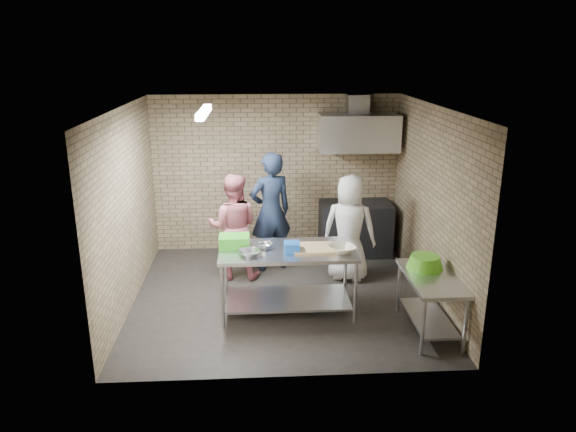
% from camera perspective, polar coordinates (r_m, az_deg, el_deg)
% --- Properties ---
extents(floor, '(4.20, 4.20, 0.00)m').
position_cam_1_polar(floor, '(7.90, -0.64, -8.44)').
color(floor, black).
rests_on(floor, ground).
extents(ceiling, '(4.20, 4.20, 0.00)m').
position_cam_1_polar(ceiling, '(7.14, -0.72, 11.44)').
color(ceiling, black).
rests_on(ceiling, ground).
extents(back_wall, '(4.20, 0.06, 2.70)m').
position_cam_1_polar(back_wall, '(9.34, -1.28, 4.47)').
color(back_wall, '#967F5E').
rests_on(back_wall, ground).
extents(front_wall, '(4.20, 0.06, 2.70)m').
position_cam_1_polar(front_wall, '(5.52, 0.34, -4.88)').
color(front_wall, '#967F5E').
rests_on(front_wall, ground).
extents(left_wall, '(0.06, 4.00, 2.70)m').
position_cam_1_polar(left_wall, '(7.61, -16.69, 0.69)').
color(left_wall, '#967F5E').
rests_on(left_wall, ground).
extents(right_wall, '(0.06, 4.00, 2.70)m').
position_cam_1_polar(right_wall, '(7.79, 14.94, 1.23)').
color(right_wall, '#967F5E').
rests_on(right_wall, ground).
extents(prep_table, '(1.80, 0.90, 0.90)m').
position_cam_1_polar(prep_table, '(7.30, -0.05, -6.81)').
color(prep_table, '#ABACB2').
rests_on(prep_table, floor).
extents(side_counter, '(0.60, 1.20, 0.75)m').
position_cam_1_polar(side_counter, '(7.07, 14.73, -8.93)').
color(side_counter, silver).
rests_on(side_counter, floor).
extents(stove, '(1.20, 0.70, 0.90)m').
position_cam_1_polar(stove, '(9.40, 7.09, -1.29)').
color(stove, black).
rests_on(stove, floor).
extents(range_hood, '(1.30, 0.60, 0.60)m').
position_cam_1_polar(range_hood, '(9.06, 7.43, 8.75)').
color(range_hood, silver).
rests_on(range_hood, back_wall).
extents(hood_duct, '(0.35, 0.30, 0.30)m').
position_cam_1_polar(hood_duct, '(9.15, 7.36, 11.68)').
color(hood_duct, '#A5A8AD').
rests_on(hood_duct, back_wall).
extents(wall_shelf, '(0.80, 0.20, 0.04)m').
position_cam_1_polar(wall_shelf, '(9.33, 9.00, 7.81)').
color(wall_shelf, '#3F2B19').
rests_on(wall_shelf, back_wall).
extents(fluorescent_fixture, '(0.10, 1.25, 0.08)m').
position_cam_1_polar(fluorescent_fixture, '(7.17, -8.87, 10.78)').
color(fluorescent_fixture, white).
rests_on(fluorescent_fixture, ceiling).
extents(green_crate, '(0.40, 0.30, 0.16)m').
position_cam_1_polar(green_crate, '(7.20, -5.68, -2.68)').
color(green_crate, green).
rests_on(green_crate, prep_table).
extents(blue_tub, '(0.20, 0.20, 0.13)m').
position_cam_1_polar(blue_tub, '(7.01, 0.40, -3.30)').
color(blue_tub, blue).
rests_on(blue_tub, prep_table).
extents(cutting_board, '(0.55, 0.42, 0.03)m').
position_cam_1_polar(cutting_board, '(7.13, 2.77, -3.40)').
color(cutting_board, tan).
rests_on(cutting_board, prep_table).
extents(mixing_bowl_a, '(0.35, 0.35, 0.07)m').
position_cam_1_polar(mixing_bowl_a, '(6.91, -4.10, -3.92)').
color(mixing_bowl_a, silver).
rests_on(mixing_bowl_a, prep_table).
extents(mixing_bowl_b, '(0.27, 0.27, 0.07)m').
position_cam_1_polar(mixing_bowl_b, '(7.15, -2.48, -3.17)').
color(mixing_bowl_b, '#B3B6BA').
rests_on(mixing_bowl_b, prep_table).
extents(ceramic_bowl, '(0.43, 0.43, 0.08)m').
position_cam_1_polar(ceramic_bowl, '(7.04, 5.72, -3.49)').
color(ceramic_bowl, beige).
rests_on(ceramic_bowl, prep_table).
extents(green_basin, '(0.46, 0.46, 0.17)m').
position_cam_1_polar(green_basin, '(7.10, 14.25, -4.72)').
color(green_basin, '#59C626').
rests_on(green_basin, side_counter).
extents(bottle_red, '(0.07, 0.07, 0.18)m').
position_cam_1_polar(bottle_red, '(9.26, 7.50, 8.50)').
color(bottle_red, '#B22619').
rests_on(bottle_red, wall_shelf).
extents(bottle_green, '(0.06, 0.06, 0.15)m').
position_cam_1_polar(bottle_green, '(9.35, 9.93, 8.37)').
color(bottle_green, green).
rests_on(bottle_green, wall_shelf).
extents(man_navy, '(0.82, 0.68, 1.91)m').
position_cam_1_polar(man_navy, '(8.53, -1.84, 0.45)').
color(man_navy, black).
rests_on(man_navy, floor).
extents(woman_pink, '(0.86, 0.70, 1.64)m').
position_cam_1_polar(woman_pink, '(8.29, -5.78, -1.12)').
color(woman_pink, '#C26671').
rests_on(woman_pink, floor).
extents(woman_white, '(0.92, 0.73, 1.64)m').
position_cam_1_polar(woman_white, '(8.23, 6.48, -1.28)').
color(woman_white, white).
rests_on(woman_white, floor).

